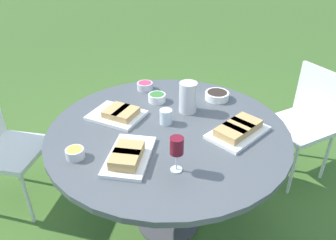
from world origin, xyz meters
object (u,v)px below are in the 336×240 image
object	(u,v)px
chair_near_left	(306,116)
water_pitcher	(188,97)
dining_table	(168,141)
wine_glass	(177,147)
handbag	(178,114)

from	to	relation	value
chair_near_left	water_pitcher	distance (m)	1.09
dining_table	wine_glass	xyz separation A→B (m)	(-0.35, -0.14, 0.23)
dining_table	handbag	distance (m)	1.41
dining_table	chair_near_left	size ratio (longest dim) A/B	1.61
chair_near_left	handbag	size ratio (longest dim) A/B	2.42
water_pitcher	wine_glass	world-z (taller)	water_pitcher
wine_glass	chair_near_left	bearing A→B (deg)	-31.59
dining_table	handbag	size ratio (longest dim) A/B	3.89
wine_glass	handbag	distance (m)	1.85
wine_glass	water_pitcher	bearing A→B (deg)	7.61
chair_near_left	water_pitcher	xyz separation A→B (m)	(-0.61, 0.82, 0.35)
water_pitcher	wine_glass	distance (m)	0.60
water_pitcher	handbag	size ratio (longest dim) A/B	0.55
handbag	water_pitcher	bearing A→B (deg)	-162.98
chair_near_left	handbag	world-z (taller)	chair_near_left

